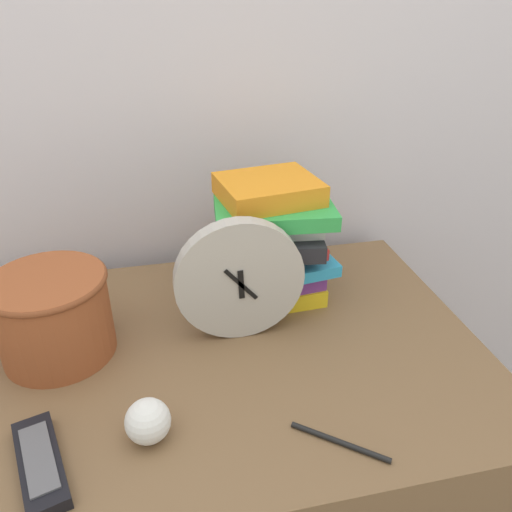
# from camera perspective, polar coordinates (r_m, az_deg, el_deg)

# --- Properties ---
(wall_back) EXTENTS (6.00, 0.04, 2.40)m
(wall_back) POSITION_cam_1_polar(r_m,az_deg,el_deg) (1.08, -12.32, 21.73)
(wall_back) COLOR silver
(wall_back) RESTS_ON ground_plane
(desk) EXTENTS (1.05, 0.64, 0.76)m
(desk) POSITION_cam_1_polar(r_m,az_deg,el_deg) (1.17, -7.09, -25.45)
(desk) COLOR brown
(desk) RESTS_ON ground_plane
(desk_clock) EXTENTS (0.23, 0.03, 0.23)m
(desk_clock) POSITION_cam_1_polar(r_m,az_deg,el_deg) (0.86, -1.89, -2.78)
(desk_clock) COLOR #B7B2A8
(desk_clock) RESTS_ON desk
(book_stack) EXTENTS (0.23, 0.21, 0.24)m
(book_stack) POSITION_cam_1_polar(r_m,az_deg,el_deg) (0.96, 1.75, 1.61)
(book_stack) COLOR yellow
(book_stack) RESTS_ON desk
(basket) EXTENTS (0.19, 0.19, 0.15)m
(basket) POSITION_cam_1_polar(r_m,az_deg,el_deg) (0.90, -22.20, -6.10)
(basket) COLOR #994C28
(basket) RESTS_ON desk
(tv_remote) EXTENTS (0.09, 0.17, 0.02)m
(tv_remote) POSITION_cam_1_polar(r_m,az_deg,el_deg) (0.76, -23.44, -20.89)
(tv_remote) COLOR black
(tv_remote) RESTS_ON desk
(crumpled_paper_ball) EXTENTS (0.06, 0.06, 0.06)m
(crumpled_paper_ball) POSITION_cam_1_polar(r_m,az_deg,el_deg) (0.74, -12.25, -17.96)
(crumpled_paper_ball) COLOR white
(crumpled_paper_ball) RESTS_ON desk
(pen) EXTENTS (0.12, 0.10, 0.01)m
(pen) POSITION_cam_1_polar(r_m,az_deg,el_deg) (0.75, 9.56, -20.23)
(pen) COLOR black
(pen) RESTS_ON desk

